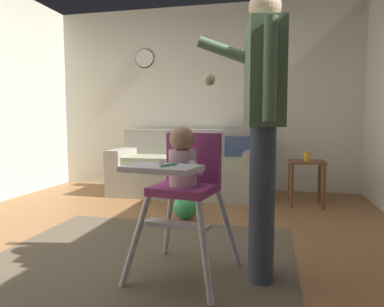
{
  "coord_description": "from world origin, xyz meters",
  "views": [
    {
      "loc": [
        0.99,
        -2.33,
        0.97
      ],
      "look_at": [
        0.53,
        -0.29,
        0.78
      ],
      "focal_mm": 32.89,
      "sensor_mm": 36.0,
      "label": 1
    }
  ],
  "objects_px": {
    "high_chair": "(184,174)",
    "sippy_cup": "(307,157)",
    "side_table": "(306,173)",
    "wall_clock": "(145,58)",
    "couch": "(187,169)",
    "adult_standing": "(262,119)",
    "toy_ball": "(185,207)"
  },
  "relations": [
    {
      "from": "sippy_cup",
      "to": "adult_standing",
      "type": "bearing_deg",
      "value": -102.75
    },
    {
      "from": "side_table",
      "to": "wall_clock",
      "type": "xyz_separation_m",
      "value": [
        -2.25,
        0.84,
        1.52
      ]
    },
    {
      "from": "high_chair",
      "to": "sippy_cup",
      "type": "bearing_deg",
      "value": 166.64
    },
    {
      "from": "couch",
      "to": "high_chair",
      "type": "height_order",
      "value": "high_chair"
    },
    {
      "from": "high_chair",
      "to": "wall_clock",
      "type": "relative_size",
      "value": 3.31
    },
    {
      "from": "high_chair",
      "to": "sippy_cup",
      "type": "distance_m",
      "value": 2.31
    },
    {
      "from": "high_chair",
      "to": "sippy_cup",
      "type": "height_order",
      "value": "high_chair"
    },
    {
      "from": "couch",
      "to": "side_table",
      "type": "distance_m",
      "value": 1.53
    },
    {
      "from": "adult_standing",
      "to": "side_table",
      "type": "relative_size",
      "value": 3.32
    },
    {
      "from": "sippy_cup",
      "to": "couch",
      "type": "bearing_deg",
      "value": 166.43
    },
    {
      "from": "couch",
      "to": "adult_standing",
      "type": "xyz_separation_m",
      "value": [
        1.03,
        -2.4,
        0.65
      ]
    },
    {
      "from": "high_chair",
      "to": "adult_standing",
      "type": "distance_m",
      "value": 0.58
    },
    {
      "from": "toy_ball",
      "to": "wall_clock",
      "type": "bearing_deg",
      "value": 121.4
    },
    {
      "from": "toy_ball",
      "to": "sippy_cup",
      "type": "height_order",
      "value": "sippy_cup"
    },
    {
      "from": "adult_standing",
      "to": "wall_clock",
      "type": "distance_m",
      "value": 3.51
    },
    {
      "from": "side_table",
      "to": "sippy_cup",
      "type": "distance_m",
      "value": 0.19
    },
    {
      "from": "high_chair",
      "to": "sippy_cup",
      "type": "xyz_separation_m",
      "value": [
        0.92,
        2.11,
        -0.08
      ]
    },
    {
      "from": "high_chair",
      "to": "couch",
      "type": "bearing_deg",
      "value": -156.76
    },
    {
      "from": "toy_ball",
      "to": "side_table",
      "type": "bearing_deg",
      "value": 34.8
    },
    {
      "from": "high_chair",
      "to": "wall_clock",
      "type": "xyz_separation_m",
      "value": [
        -1.33,
        2.95,
        1.26
      ]
    },
    {
      "from": "side_table",
      "to": "high_chair",
      "type": "bearing_deg",
      "value": -113.6
    },
    {
      "from": "adult_standing",
      "to": "toy_ball",
      "type": "height_order",
      "value": "adult_standing"
    },
    {
      "from": "high_chair",
      "to": "toy_ball",
      "type": "distance_m",
      "value": 1.4
    },
    {
      "from": "sippy_cup",
      "to": "wall_clock",
      "type": "height_order",
      "value": "wall_clock"
    },
    {
      "from": "toy_ball",
      "to": "side_table",
      "type": "xyz_separation_m",
      "value": [
        1.22,
        0.85,
        0.26
      ]
    },
    {
      "from": "toy_ball",
      "to": "sippy_cup",
      "type": "distance_m",
      "value": 1.56
    },
    {
      "from": "adult_standing",
      "to": "side_table",
      "type": "height_order",
      "value": "adult_standing"
    },
    {
      "from": "high_chair",
      "to": "side_table",
      "type": "relative_size",
      "value": 1.82
    },
    {
      "from": "side_table",
      "to": "sippy_cup",
      "type": "height_order",
      "value": "sippy_cup"
    },
    {
      "from": "wall_clock",
      "to": "couch",
      "type": "bearing_deg",
      "value": -31.97
    },
    {
      "from": "sippy_cup",
      "to": "wall_clock",
      "type": "bearing_deg",
      "value": 159.65
    },
    {
      "from": "side_table",
      "to": "wall_clock",
      "type": "distance_m",
      "value": 2.85
    }
  ]
}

